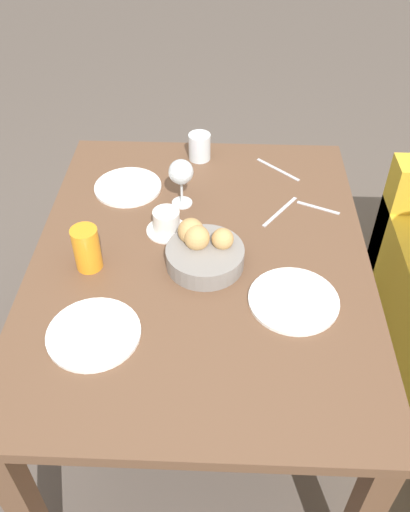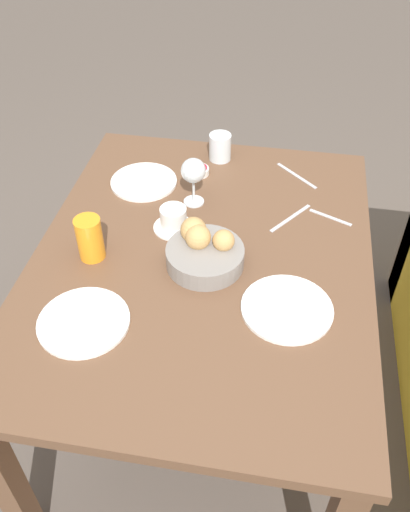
% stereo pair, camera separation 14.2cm
% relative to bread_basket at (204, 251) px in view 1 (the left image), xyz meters
% --- Properties ---
extents(ground_plane, '(10.00, 10.00, 0.00)m').
position_rel_bread_basket_xyz_m(ground_plane, '(-0.02, -0.01, -0.75)').
color(ground_plane, '#564C44').
extents(dining_table, '(1.21, 0.94, 0.70)m').
position_rel_bread_basket_xyz_m(dining_table, '(-0.02, -0.01, -0.13)').
color(dining_table, brown).
rests_on(dining_table, ground_plane).
extents(bread_basket, '(0.21, 0.21, 0.11)m').
position_rel_bread_basket_xyz_m(bread_basket, '(0.00, 0.00, 0.00)').
color(bread_basket, gray).
rests_on(bread_basket, dining_table).
extents(plate_near_left, '(0.22, 0.22, 0.01)m').
position_rel_bread_basket_xyz_m(plate_near_left, '(-0.34, -0.26, -0.04)').
color(plate_near_left, white).
rests_on(plate_near_left, dining_table).
extents(plate_near_right, '(0.23, 0.23, 0.01)m').
position_rel_bread_basket_xyz_m(plate_near_right, '(0.27, -0.26, -0.04)').
color(plate_near_right, white).
rests_on(plate_near_right, dining_table).
extents(plate_far_center, '(0.23, 0.23, 0.01)m').
position_rel_bread_basket_xyz_m(plate_far_center, '(0.14, 0.24, -0.04)').
color(plate_far_center, white).
rests_on(plate_far_center, dining_table).
extents(juice_glass, '(0.07, 0.07, 0.13)m').
position_rel_bread_basket_xyz_m(juice_glass, '(0.03, -0.31, 0.02)').
color(juice_glass, orange).
rests_on(juice_glass, dining_table).
extents(water_tumbler, '(0.08, 0.08, 0.09)m').
position_rel_bread_basket_xyz_m(water_tumbler, '(-0.53, -0.04, 0.01)').
color(water_tumbler, silver).
rests_on(water_tumbler, dining_table).
extents(wine_glass, '(0.08, 0.08, 0.16)m').
position_rel_bread_basket_xyz_m(wine_glass, '(-0.26, -0.08, 0.07)').
color(wine_glass, silver).
rests_on(wine_glass, dining_table).
extents(coffee_cup, '(0.12, 0.12, 0.07)m').
position_rel_bread_basket_xyz_m(coffee_cup, '(-0.13, -0.11, -0.01)').
color(coffee_cup, white).
rests_on(coffee_cup, dining_table).
extents(jam_bowl_berry, '(0.07, 0.07, 0.03)m').
position_rel_bread_basket_xyz_m(jam_bowl_berry, '(-0.42, -0.09, -0.03)').
color(jam_bowl_berry, white).
rests_on(jam_bowl_berry, dining_table).
extents(fork_silver, '(0.13, 0.14, 0.00)m').
position_rel_bread_basket_xyz_m(fork_silver, '(-0.47, 0.23, -0.04)').
color(fork_silver, '#B7B7BC').
rests_on(fork_silver, dining_table).
extents(knife_silver, '(0.15, 0.12, 0.00)m').
position_rel_bread_basket_xyz_m(knife_silver, '(-0.23, 0.23, -0.04)').
color(knife_silver, '#B7B7BC').
rests_on(knife_silver, dining_table).
extents(spoon_coffee, '(0.07, 0.13, 0.00)m').
position_rel_bread_basket_xyz_m(spoon_coffee, '(-0.26, 0.35, -0.04)').
color(spoon_coffee, '#B7B7BC').
rests_on(spoon_coffee, dining_table).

